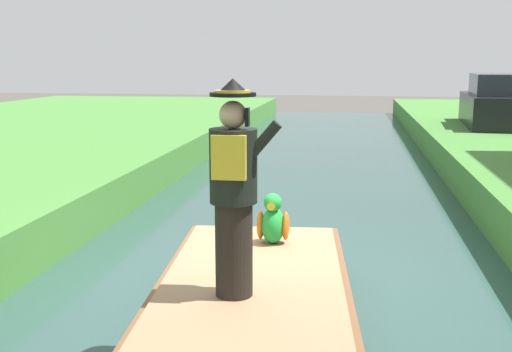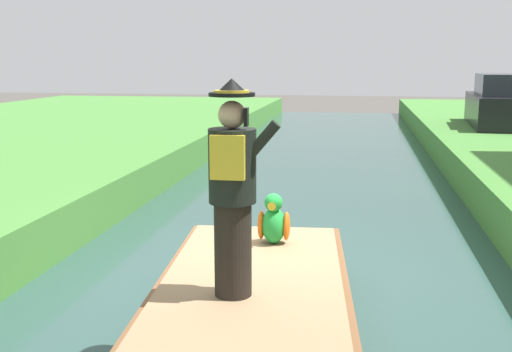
{
  "view_description": "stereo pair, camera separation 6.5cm",
  "coord_description": "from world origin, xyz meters",
  "px_view_note": "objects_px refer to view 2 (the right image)",
  "views": [
    {
      "loc": [
        0.84,
        -6.66,
        2.71
      ],
      "look_at": [
        -0.04,
        -0.99,
        1.61
      ],
      "focal_mm": 42.78,
      "sensor_mm": 36.0,
      "label": 1
    },
    {
      "loc": [
        0.91,
        -6.65,
        2.71
      ],
      "look_at": [
        -0.04,
        -0.99,
        1.61
      ],
      "focal_mm": 42.78,
      "sensor_mm": 36.0,
      "label": 2
    }
  ],
  "objects_px": {
    "boat": "(251,316)",
    "person_pirate": "(233,190)",
    "parked_car_dark": "(503,104)",
    "parrot_plush": "(274,222)"
  },
  "relations": [
    {
      "from": "boat",
      "to": "person_pirate",
      "type": "distance_m",
      "value": 1.27
    },
    {
      "from": "boat",
      "to": "parked_car_dark",
      "type": "relative_size",
      "value": 1.05
    },
    {
      "from": "parrot_plush",
      "to": "boat",
      "type": "bearing_deg",
      "value": -91.42
    },
    {
      "from": "boat",
      "to": "parrot_plush",
      "type": "relative_size",
      "value": 7.61
    },
    {
      "from": "boat",
      "to": "parrot_plush",
      "type": "distance_m",
      "value": 1.39
    },
    {
      "from": "boat",
      "to": "parked_car_dark",
      "type": "height_order",
      "value": "parked_car_dark"
    },
    {
      "from": "boat",
      "to": "parrot_plush",
      "type": "bearing_deg",
      "value": 88.58
    },
    {
      "from": "boat",
      "to": "person_pirate",
      "type": "height_order",
      "value": "person_pirate"
    },
    {
      "from": "person_pirate",
      "to": "parked_car_dark",
      "type": "relative_size",
      "value": 0.45
    },
    {
      "from": "boat",
      "to": "parked_car_dark",
      "type": "distance_m",
      "value": 14.35
    }
  ]
}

